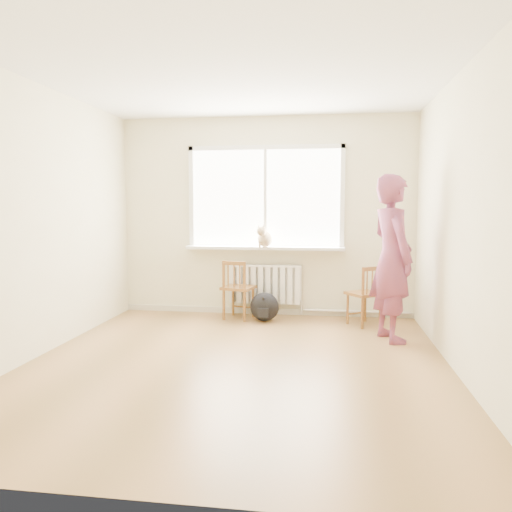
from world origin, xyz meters
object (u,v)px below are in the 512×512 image
at_px(chair_right, 366,296).
at_px(backpack, 264,307).
at_px(chair_left, 237,290).
at_px(cat, 264,238).
at_px(person, 392,258).

bearing_deg(chair_right, backpack, -39.31).
distance_m(chair_left, backpack, 0.43).
bearing_deg(cat, backpack, -68.31).
xyz_separation_m(chair_left, person, (1.88, -0.77, 0.52)).
distance_m(chair_left, person, 2.10).
relative_size(chair_left, cat, 1.78).
distance_m(chair_right, cat, 1.53).
bearing_deg(person, chair_left, 48.27).
bearing_deg(cat, chair_left, -136.20).
height_order(person, cat, person).
bearing_deg(chair_left, backpack, -175.89).
distance_m(chair_left, chair_right, 1.67).
height_order(chair_right, person, person).
relative_size(chair_left, backpack, 2.08).
height_order(chair_left, cat, cat).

